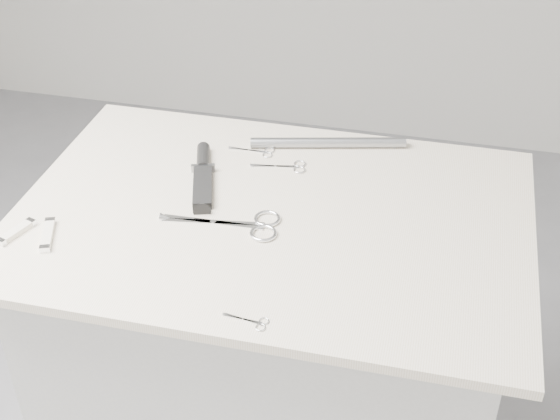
% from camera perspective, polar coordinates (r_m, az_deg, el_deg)
% --- Properties ---
extents(plinth, '(0.90, 0.60, 0.90)m').
position_cam_1_polar(plinth, '(1.83, -0.51, -12.30)').
color(plinth, '#B4B3B1').
rests_on(plinth, ground).
extents(display_board, '(1.00, 0.70, 0.02)m').
position_cam_1_polar(display_board, '(1.52, -0.60, -0.53)').
color(display_board, beige).
rests_on(display_board, plinth).
extents(large_shears, '(0.23, 0.10, 0.01)m').
position_cam_1_polar(large_shears, '(1.48, -2.46, -1.07)').
color(large_shears, white).
rests_on(large_shears, display_board).
extents(embroidery_scissors_a, '(0.12, 0.05, 0.00)m').
position_cam_1_polar(embroidery_scissors_a, '(1.66, 0.65, 3.19)').
color(embroidery_scissors_a, white).
rests_on(embroidery_scissors_a, display_board).
extents(embroidery_scissors_b, '(0.10, 0.04, 0.00)m').
position_cam_1_polar(embroidery_scissors_b, '(1.71, -1.54, 4.29)').
color(embroidery_scissors_b, white).
rests_on(embroidery_scissors_b, display_board).
extents(tiny_scissors, '(0.08, 0.03, 0.00)m').
position_cam_1_polar(tiny_scissors, '(1.28, -2.10, -8.16)').
color(tiny_scissors, white).
rests_on(tiny_scissors, display_board).
extents(sheathed_knife, '(0.10, 0.23, 0.03)m').
position_cam_1_polar(sheathed_knife, '(1.63, -5.66, 2.71)').
color(sheathed_knife, black).
rests_on(sheathed_knife, display_board).
extents(pocket_knife_a, '(0.04, 0.08, 0.01)m').
position_cam_1_polar(pocket_knife_a, '(1.54, -18.72, -1.53)').
color(pocket_knife_a, silver).
rests_on(pocket_knife_a, display_board).
extents(pocket_knife_b, '(0.05, 0.10, 0.01)m').
position_cam_1_polar(pocket_knife_b, '(1.51, -16.63, -1.72)').
color(pocket_knife_b, silver).
rests_on(pocket_knife_b, display_board).
extents(metal_rail, '(0.34, 0.10, 0.02)m').
position_cam_1_polar(metal_rail, '(1.73, 3.54, 4.94)').
color(metal_rail, gray).
rests_on(metal_rail, display_board).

